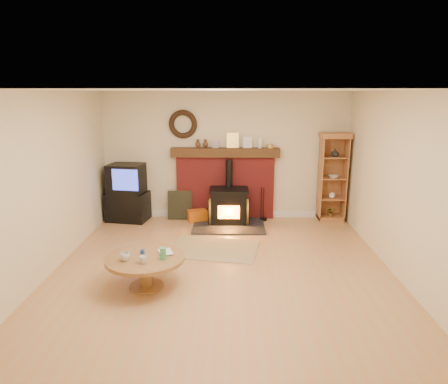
{
  "coord_description": "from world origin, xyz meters",
  "views": [
    {
      "loc": [
        0.12,
        -5.37,
        2.58
      ],
      "look_at": [
        0.01,
        1.0,
        0.98
      ],
      "focal_mm": 32.0,
      "sensor_mm": 36.0,
      "label": 1
    }
  ],
  "objects_px": {
    "tv_unit": "(127,194)",
    "coffee_table": "(145,262)",
    "curio_cabinet": "(332,177)",
    "wood_stove": "(229,207)"
  },
  "relations": [
    {
      "from": "curio_cabinet",
      "to": "wood_stove",
      "type": "bearing_deg",
      "value": -172.37
    },
    {
      "from": "wood_stove",
      "to": "coffee_table",
      "type": "bearing_deg",
      "value": -111.96
    },
    {
      "from": "wood_stove",
      "to": "curio_cabinet",
      "type": "bearing_deg",
      "value": 7.63
    },
    {
      "from": "tv_unit",
      "to": "coffee_table",
      "type": "xyz_separation_m",
      "value": [
        0.98,
        -2.93,
        -0.2
      ]
    },
    {
      "from": "wood_stove",
      "to": "coffee_table",
      "type": "relative_size",
      "value": 1.31
    },
    {
      "from": "tv_unit",
      "to": "coffee_table",
      "type": "distance_m",
      "value": 3.09
    },
    {
      "from": "curio_cabinet",
      "to": "coffee_table",
      "type": "xyz_separation_m",
      "value": [
        -3.19,
        -3.01,
        -0.54
      ]
    },
    {
      "from": "tv_unit",
      "to": "coffee_table",
      "type": "bearing_deg",
      "value": -71.56
    },
    {
      "from": "wood_stove",
      "to": "coffee_table",
      "type": "height_order",
      "value": "wood_stove"
    },
    {
      "from": "tv_unit",
      "to": "coffee_table",
      "type": "relative_size",
      "value": 1.1
    }
  ]
}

